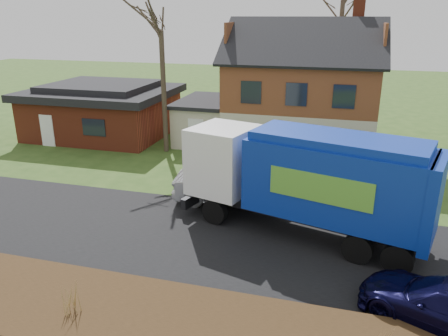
# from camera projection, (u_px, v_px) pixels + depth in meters

# --- Properties ---
(ground) EXTENTS (120.00, 120.00, 0.00)m
(ground) POSITION_uv_depth(u_px,v_px,m) (209.00, 238.00, 17.05)
(ground) COLOR #2C4918
(ground) RESTS_ON ground
(road) EXTENTS (80.00, 7.00, 0.02)m
(road) POSITION_uv_depth(u_px,v_px,m) (209.00, 237.00, 17.05)
(road) COLOR black
(road) RESTS_ON ground
(mulch_verge) EXTENTS (80.00, 3.50, 0.30)m
(mulch_verge) POSITION_uv_depth(u_px,v_px,m) (152.00, 321.00, 12.18)
(mulch_verge) COLOR black
(mulch_verge) RESTS_ON ground
(main_house) EXTENTS (12.95, 8.95, 9.26)m
(main_house) POSITION_uv_depth(u_px,v_px,m) (295.00, 84.00, 27.98)
(main_house) COLOR beige
(main_house) RESTS_ON ground
(ranch_house) EXTENTS (9.80, 8.20, 3.70)m
(ranch_house) POSITION_uv_depth(u_px,v_px,m) (103.00, 109.00, 31.29)
(ranch_house) COLOR maroon
(ranch_house) RESTS_ON ground
(garbage_truck) EXTENTS (10.07, 5.12, 4.17)m
(garbage_truck) POSITION_uv_depth(u_px,v_px,m) (309.00, 177.00, 16.58)
(garbage_truck) COLOR black
(garbage_truck) RESTS_ON ground
(silver_sedan) EXTENTS (5.38, 2.53, 1.70)m
(silver_sedan) POSITION_uv_depth(u_px,v_px,m) (231.00, 185.00, 19.99)
(silver_sedan) COLOR #B8BCC1
(silver_sedan) RESTS_ON ground
(tree_front_west) EXTENTS (3.44, 3.44, 10.24)m
(tree_front_west) POSITION_uv_depth(u_px,v_px,m) (160.00, 11.00, 25.12)
(tree_front_west) COLOR #423527
(tree_front_west) RESTS_ON ground
(grass_clump_mid) EXTENTS (0.35, 0.29, 0.98)m
(grass_clump_mid) POSITION_uv_depth(u_px,v_px,m) (71.00, 296.00, 12.20)
(grass_clump_mid) COLOR #9F7E46
(grass_clump_mid) RESTS_ON mulch_verge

